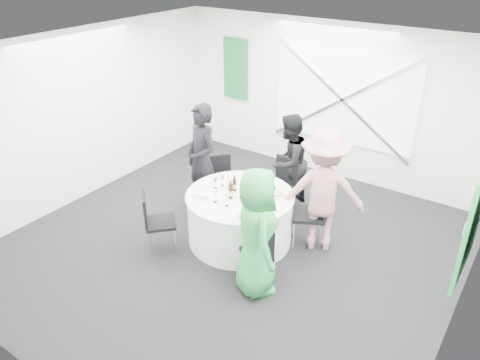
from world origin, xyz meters
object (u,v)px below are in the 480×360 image
Objects in this scene: chair_back at (282,182)px; banquet_table at (240,217)px; chair_back_left at (222,177)px; chair_front_left at (154,218)px; green_water_bottle at (255,190)px; chair_front_right at (258,253)px; person_man_back_left at (202,160)px; person_woman_pink at (323,191)px; chair_back_right at (315,209)px; person_man_back at (288,162)px; person_woman_green at (257,232)px; clear_water_bottle at (229,185)px.

banquet_table is at bearing -90.00° from chair_back.
chair_front_left is (0.01, -1.60, 0.04)m from chair_back_left.
chair_back is at bearing 96.08° from green_water_bottle.
person_man_back_left is (-1.73, 1.06, 0.43)m from chair_front_right.
chair_back is 1.13m from person_woman_pink.
chair_back_right is at bearing -98.26° from chair_front_left.
chair_back_right is 1.22m from chair_front_right.
person_woman_pink is at bearing -23.69° from chair_back.
green_water_bottle is (0.13, -1.21, 0.07)m from person_man_back.
chair_back_right is at bearing -56.47° from chair_back_left.
green_water_bottle is (-0.57, 0.83, 0.03)m from person_woman_green.
person_woman_pink reaches higher than person_woman_green.
person_man_back is 1.32m from clear_water_bottle.
person_man_back is 2.16m from person_woman_green.
chair_back_right is (1.80, -0.19, 0.11)m from chair_back_left.
clear_water_bottle reaches higher than banquet_table.
chair_back_right is 1.96m from person_man_back_left.
person_man_back_left is at bearing -114.42° from chair_back_right.
person_woman_pink is at bearing 26.78° from banquet_table.
clear_water_bottle is (-0.28, -1.06, 0.32)m from chair_back.
green_water_bottle is (-0.54, 0.75, 0.39)m from chair_front_right.
chair_back_right is 0.91m from green_water_bottle.
chair_back is 1.01m from chair_back_left.
clear_water_bottle is at bearing -172.79° from banquet_table.
chair_front_left reaches higher than banquet_table.
chair_back_left is 0.84× the size of chair_back_right.
chair_front_right is at bearing 50.09° from person_woman_pink.
person_woman_green reaches higher than chair_back.
person_man_back reaches higher than chair_back_left.
person_woman_pink is (1.89, -0.19, 0.41)m from chair_back_left.
banquet_table is 1.18m from person_man_back_left.
person_woman_pink is 6.36× the size of clear_water_bottle.
chair_front_right is 0.52× the size of person_man_back.
chair_back_left is at bearing -32.45° from person_woman_pink.
chair_back_left is 2.23m from person_woman_green.
green_water_bottle is at bearing 2.33° from person_woman_pink.
person_man_back reaches higher than clear_water_bottle.
chair_front_right is at bearing -129.13° from chair_front_left.
chair_front_left reaches higher than chair_back_left.
chair_back is 1.03× the size of chair_front_left.
chair_front_right is at bearing -91.37° from chair_back_left.
person_man_back_left is (-0.98, 0.37, 0.53)m from banquet_table.
person_man_back_left is at bearing 165.25° from green_water_bottle.
chair_front_right reaches higher than banquet_table.
banquet_table is 0.93× the size of person_woman_green.
chair_back_right is at bearing -146.70° from chair_front_right.
chair_back is at bearing -31.17° from chair_back_left.
clear_water_bottle is at bearing -93.03° from chair_back_right.
banquet_table is 0.86× the size of person_woman_pink.
green_water_bottle is (-0.74, -0.46, 0.27)m from chair_back_right.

